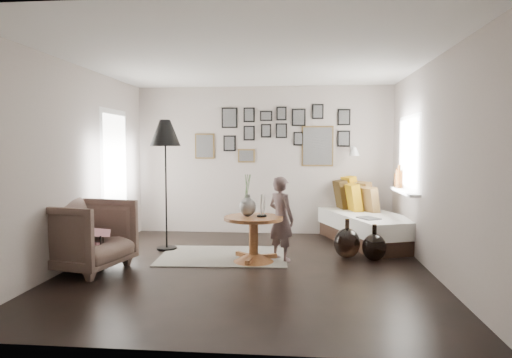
# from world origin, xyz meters

# --- Properties ---
(ground) EXTENTS (4.80, 4.80, 0.00)m
(ground) POSITION_xyz_m (0.00, 0.00, 0.00)
(ground) COLOR black
(ground) RESTS_ON ground
(wall_back) EXTENTS (4.50, 0.00, 4.50)m
(wall_back) POSITION_xyz_m (0.00, 2.40, 1.30)
(wall_back) COLOR #A59890
(wall_back) RESTS_ON ground
(wall_front) EXTENTS (4.50, 0.00, 4.50)m
(wall_front) POSITION_xyz_m (0.00, -2.40, 1.30)
(wall_front) COLOR #A59890
(wall_front) RESTS_ON ground
(wall_left) EXTENTS (0.00, 4.80, 4.80)m
(wall_left) POSITION_xyz_m (-2.25, 0.00, 1.30)
(wall_left) COLOR #A59890
(wall_left) RESTS_ON ground
(wall_right) EXTENTS (0.00, 4.80, 4.80)m
(wall_right) POSITION_xyz_m (2.25, 0.00, 1.30)
(wall_right) COLOR #A59890
(wall_right) RESTS_ON ground
(ceiling) EXTENTS (4.80, 4.80, 0.00)m
(ceiling) POSITION_xyz_m (0.00, 0.00, 2.60)
(ceiling) COLOR white
(ceiling) RESTS_ON wall_back
(door_left) EXTENTS (0.00, 2.14, 2.14)m
(door_left) POSITION_xyz_m (-2.23, 1.20, 1.05)
(door_left) COLOR white
(door_left) RESTS_ON wall_left
(window_right) EXTENTS (0.15, 1.32, 1.30)m
(window_right) POSITION_xyz_m (2.18, 1.34, 0.93)
(window_right) COLOR white
(window_right) RESTS_ON wall_right
(gallery_wall) EXTENTS (2.74, 0.03, 1.08)m
(gallery_wall) POSITION_xyz_m (0.29, 2.38, 1.74)
(gallery_wall) COLOR brown
(gallery_wall) RESTS_ON wall_back
(wall_sconce) EXTENTS (0.18, 0.36, 0.16)m
(wall_sconce) POSITION_xyz_m (1.55, 2.13, 1.46)
(wall_sconce) COLOR white
(wall_sconce) RESTS_ON wall_back
(rug) EXTENTS (1.83, 1.34, 0.01)m
(rug) POSITION_xyz_m (-0.42, 0.59, 0.01)
(rug) COLOR #BBB6A4
(rug) RESTS_ON ground
(pedestal_table) EXTENTS (0.78, 0.78, 0.61)m
(pedestal_table) POSITION_xyz_m (0.04, 0.31, 0.28)
(pedestal_table) COLOR brown
(pedestal_table) RESTS_ON ground
(vase) EXTENTS (0.22, 0.22, 0.56)m
(vase) POSITION_xyz_m (-0.04, 0.33, 0.79)
(vase) COLOR black
(vase) RESTS_ON pedestal_table
(candles) EXTENTS (0.13, 0.13, 0.29)m
(candles) POSITION_xyz_m (0.15, 0.31, 0.76)
(candles) COLOR black
(candles) RESTS_ON pedestal_table
(daybed) EXTENTS (1.56, 2.27, 1.04)m
(daybed) POSITION_xyz_m (1.71, 1.80, 0.33)
(daybed) COLOR black
(daybed) RESTS_ON ground
(magazine_on_daybed) EXTENTS (0.36, 0.39, 0.02)m
(magazine_on_daybed) POSITION_xyz_m (1.66, 1.15, 0.48)
(magazine_on_daybed) COLOR black
(magazine_on_daybed) RESTS_ON daybed
(armchair) EXTENTS (1.15, 1.13, 0.88)m
(armchair) POSITION_xyz_m (-2.00, -0.30, 0.44)
(armchair) COLOR brown
(armchair) RESTS_ON ground
(armchair_cushion) EXTENTS (0.49, 0.50, 0.18)m
(armchair_cushion) POSITION_xyz_m (-2.00, -0.25, 0.48)
(armchair_cushion) COLOR silver
(armchair_cushion) RESTS_ON armchair
(floor_lamp) EXTENTS (0.45, 0.45, 1.94)m
(floor_lamp) POSITION_xyz_m (-1.34, 0.94, 1.67)
(floor_lamp) COLOR black
(floor_lamp) RESTS_ON ground
(magazine_basket) EXTENTS (0.40, 0.40, 0.44)m
(magazine_basket) POSITION_xyz_m (-1.97, -0.28, 0.21)
(magazine_basket) COLOR black
(magazine_basket) RESTS_ON ground
(demijohn_large) EXTENTS (0.36, 0.36, 0.54)m
(demijohn_large) POSITION_xyz_m (1.30, 0.65, 0.21)
(demijohn_large) COLOR black
(demijohn_large) RESTS_ON ground
(demijohn_small) EXTENTS (0.32, 0.32, 0.49)m
(demijohn_small) POSITION_xyz_m (1.65, 0.53, 0.19)
(demijohn_small) COLOR black
(demijohn_small) RESTS_ON ground
(child) EXTENTS (0.49, 0.48, 1.14)m
(child) POSITION_xyz_m (0.39, 0.46, 0.57)
(child) COLOR brown
(child) RESTS_ON ground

